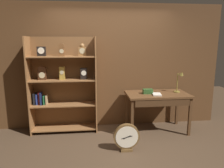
{
  "coord_description": "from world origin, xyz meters",
  "views": [
    {
      "loc": [
        -0.43,
        -3.03,
        1.8
      ],
      "look_at": [
        -0.03,
        0.62,
        1.08
      ],
      "focal_mm": 33.49,
      "sensor_mm": 36.0,
      "label": 1
    }
  ],
  "objects_px": {
    "bookshelf": "(63,85)",
    "open_repair_manual": "(157,94)",
    "toolbox_small": "(148,91)",
    "workbench": "(157,98)",
    "desk_lamp": "(180,80)",
    "round_clock_large": "(127,137)"
  },
  "relations": [
    {
      "from": "bookshelf",
      "to": "open_repair_manual",
      "type": "relative_size",
      "value": 8.73
    },
    {
      "from": "toolbox_small",
      "to": "open_repair_manual",
      "type": "height_order",
      "value": "toolbox_small"
    },
    {
      "from": "bookshelf",
      "to": "workbench",
      "type": "height_order",
      "value": "bookshelf"
    },
    {
      "from": "open_repair_manual",
      "to": "desk_lamp",
      "type": "bearing_deg",
      "value": 26.02
    },
    {
      "from": "round_clock_large",
      "to": "toolbox_small",
      "type": "bearing_deg",
      "value": 53.56
    },
    {
      "from": "workbench",
      "to": "bookshelf",
      "type": "bearing_deg",
      "value": 172.28
    },
    {
      "from": "bookshelf",
      "to": "open_repair_manual",
      "type": "xyz_separation_m",
      "value": [
        1.85,
        -0.36,
        -0.15
      ]
    },
    {
      "from": "toolbox_small",
      "to": "round_clock_large",
      "type": "relative_size",
      "value": 0.4
    },
    {
      "from": "desk_lamp",
      "to": "round_clock_large",
      "type": "relative_size",
      "value": 0.94
    },
    {
      "from": "bookshelf",
      "to": "round_clock_large",
      "type": "height_order",
      "value": "bookshelf"
    },
    {
      "from": "toolbox_small",
      "to": "open_repair_manual",
      "type": "bearing_deg",
      "value": -39.13
    },
    {
      "from": "desk_lamp",
      "to": "workbench",
      "type": "bearing_deg",
      "value": -173.18
    },
    {
      "from": "workbench",
      "to": "toolbox_small",
      "type": "relative_size",
      "value": 6.42
    },
    {
      "from": "desk_lamp",
      "to": "round_clock_large",
      "type": "height_order",
      "value": "desk_lamp"
    },
    {
      "from": "workbench",
      "to": "round_clock_large",
      "type": "xyz_separation_m",
      "value": [
        -0.76,
        -0.73,
        -0.46
      ]
    },
    {
      "from": "workbench",
      "to": "toolbox_small",
      "type": "xyz_separation_m",
      "value": [
        -0.2,
        0.02,
        0.14
      ]
    },
    {
      "from": "bookshelf",
      "to": "toolbox_small",
      "type": "height_order",
      "value": "bookshelf"
    },
    {
      "from": "toolbox_small",
      "to": "bookshelf",
      "type": "bearing_deg",
      "value": 172.09
    },
    {
      "from": "workbench",
      "to": "open_repair_manual",
      "type": "relative_size",
      "value": 5.65
    },
    {
      "from": "bookshelf",
      "to": "desk_lamp",
      "type": "height_order",
      "value": "bookshelf"
    },
    {
      "from": "workbench",
      "to": "desk_lamp",
      "type": "xyz_separation_m",
      "value": [
        0.47,
        0.06,
        0.35
      ]
    },
    {
      "from": "workbench",
      "to": "toolbox_small",
      "type": "height_order",
      "value": "toolbox_small"
    }
  ]
}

